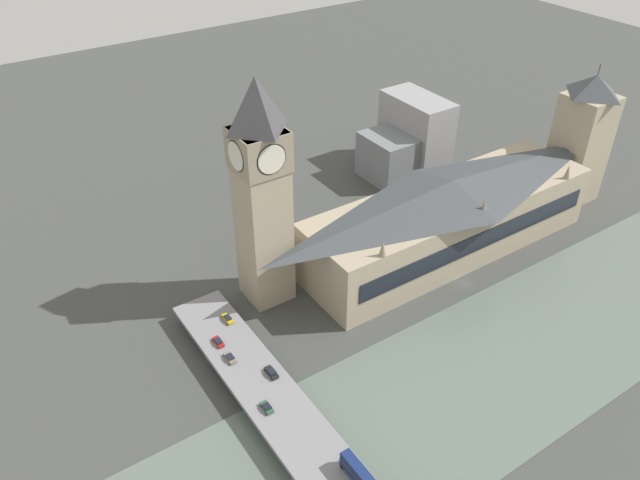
# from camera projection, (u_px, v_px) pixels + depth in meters

# --- Properties ---
(ground_plane) EXTENTS (600.00, 600.00, 0.00)m
(ground_plane) POSITION_uv_depth(u_px,v_px,m) (464.00, 283.00, 199.14)
(ground_plane) COLOR #424442
(river_water) EXTENTS (49.96, 360.00, 0.30)m
(river_water) POSITION_uv_depth(u_px,v_px,m) (541.00, 340.00, 177.96)
(river_water) COLOR slate
(river_water) RESTS_ON ground_plane
(parliament_hall) EXTENTS (29.24, 104.54, 27.12)m
(parliament_hall) POSITION_uv_depth(u_px,v_px,m) (450.00, 216.00, 206.90)
(parliament_hall) COLOR tan
(parliament_hall) RESTS_ON ground_plane
(clock_tower) EXTENTS (14.14, 14.14, 70.25)m
(clock_tower) POSITION_uv_depth(u_px,v_px,m) (261.00, 189.00, 173.30)
(clock_tower) COLOR tan
(clock_tower) RESTS_ON ground_plane
(victoria_tower) EXTENTS (16.17, 16.17, 52.58)m
(victoria_tower) POSITION_uv_depth(u_px,v_px,m) (581.00, 139.00, 230.07)
(victoria_tower) COLOR tan
(victoria_tower) RESTS_ON ground_plane
(road_bridge) EXTENTS (131.91, 14.77, 5.00)m
(road_bridge) POSITION_uv_depth(u_px,v_px,m) (319.00, 460.00, 140.86)
(road_bridge) COLOR slate
(road_bridge) RESTS_ON ground_plane
(double_decker_bus_lead) EXTENTS (11.47, 2.57, 4.85)m
(double_decker_bus_lead) POSITION_uv_depth(u_px,v_px,m) (359.00, 475.00, 133.61)
(double_decker_bus_lead) COLOR navy
(double_decker_bus_lead) RESTS_ON road_bridge
(car_northbound_lead) EXTENTS (4.50, 1.84, 1.27)m
(car_northbound_lead) POSITION_uv_depth(u_px,v_px,m) (218.00, 342.00, 169.56)
(car_northbound_lead) COLOR maroon
(car_northbound_lead) RESTS_ON road_bridge
(car_northbound_mid) EXTENTS (4.76, 1.94, 1.45)m
(car_northbound_mid) POSITION_uv_depth(u_px,v_px,m) (271.00, 372.00, 160.31)
(car_northbound_mid) COLOR black
(car_northbound_mid) RESTS_ON road_bridge
(car_northbound_tail) EXTENTS (4.09, 1.90, 1.33)m
(car_northbound_tail) POSITION_uv_depth(u_px,v_px,m) (267.00, 407.00, 151.07)
(car_northbound_tail) COLOR #2D5638
(car_northbound_tail) RESTS_ON road_bridge
(car_southbound_mid) EXTENTS (4.67, 1.78, 1.40)m
(car_southbound_mid) POSITION_uv_depth(u_px,v_px,m) (228.00, 318.00, 177.13)
(car_southbound_mid) COLOR gold
(car_southbound_mid) RESTS_ON road_bridge
(car_southbound_tail) EXTENTS (4.51, 1.85, 1.33)m
(car_southbound_tail) POSITION_uv_depth(u_px,v_px,m) (230.00, 358.00, 164.63)
(car_southbound_tail) COLOR slate
(car_southbound_tail) RESTS_ON road_bridge
(city_block_west) EXTENTS (21.53, 17.72, 18.59)m
(city_block_west) POSITION_uv_depth(u_px,v_px,m) (389.00, 157.00, 250.43)
(city_block_west) COLOR slate
(city_block_west) RESTS_ON ground_plane
(city_block_center) EXTENTS (30.21, 15.87, 30.40)m
(city_block_center) POSITION_uv_depth(u_px,v_px,m) (415.00, 133.00, 255.58)
(city_block_center) COLOR #939399
(city_block_center) RESTS_ON ground_plane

